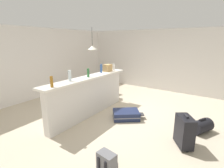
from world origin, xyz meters
TOP-DOWN VIEW (x-y plane):
  - ground_plane at (0.00, 0.00)m, footprint 13.00×13.00m
  - wall_back at (0.00, 3.05)m, footprint 6.60×0.10m
  - wall_right at (3.05, 0.30)m, footprint 0.10×6.00m
  - partition_half_wall at (-0.58, 0.45)m, footprint 2.80×0.20m
  - bar_countertop at (-0.58, 0.45)m, footprint 2.96×0.40m
  - bottle_amber at (-1.80, 0.37)m, footprint 0.06×0.06m
  - bottle_clear at (-1.21, 0.48)m, footprint 0.08×0.08m
  - bottle_green at (-0.62, 0.42)m, footprint 0.06×0.06m
  - bottle_blue at (0.07, 0.53)m, footprint 0.06×0.06m
  - bottle_white at (0.63, 0.45)m, footprint 0.07×0.07m
  - grocery_bag at (0.36, 0.49)m, footprint 0.26×0.18m
  - dining_table at (1.00, 1.50)m, footprint 1.10×0.80m
  - dining_chair_near_partition at (0.91, 0.93)m, footprint 0.43×0.43m
  - pendant_lamp at (0.90, 1.56)m, footprint 0.34×0.34m
  - suitcase_flat_navy at (-0.21, -0.51)m, footprint 0.81×0.86m
  - backpack_grey at (-2.13, -1.27)m, footprint 0.28×0.30m
  - suitcase_upright_black at (-0.65, -2.06)m, footprint 0.50×0.45m
  - duffel_bag_black at (0.15, -2.29)m, footprint 0.56×0.49m

SIDE VIEW (x-z plane):
  - ground_plane at x=0.00m, z-range -0.05..0.00m
  - suitcase_flat_navy at x=-0.21m, z-range 0.00..0.22m
  - duffel_bag_black at x=0.15m, z-range -0.02..0.32m
  - backpack_grey at x=-2.13m, z-range -0.01..0.41m
  - suitcase_upright_black at x=-0.65m, z-range 0.00..0.67m
  - dining_chair_near_partition at x=0.91m, z-range 0.05..0.98m
  - partition_half_wall at x=-0.58m, z-range 0.00..1.06m
  - dining_table at x=1.00m, z-range 0.28..1.02m
  - bar_countertop at x=-0.58m, z-range 1.06..1.11m
  - bottle_white at x=0.63m, z-range 1.11..1.32m
  - grocery_bag at x=0.36m, z-range 1.11..1.33m
  - bottle_green at x=-0.62m, z-range 1.11..1.34m
  - bottle_amber at x=-1.80m, z-range 1.11..1.34m
  - bottle_clear at x=-1.21m, z-range 1.11..1.36m
  - bottle_blue at x=0.07m, z-range 1.11..1.37m
  - wall_back at x=0.00m, z-range 0.00..2.50m
  - wall_right at x=3.05m, z-range 0.00..2.50m
  - pendant_lamp at x=0.90m, z-range 1.39..2.21m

